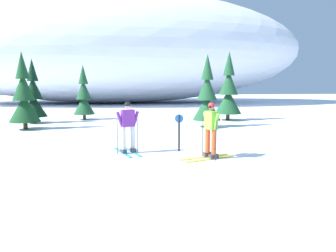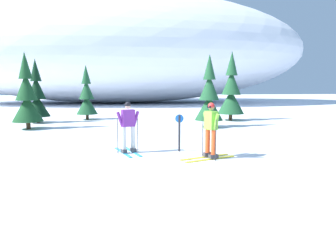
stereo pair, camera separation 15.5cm
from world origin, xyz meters
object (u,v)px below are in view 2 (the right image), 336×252
(pine_tree_center_left, at_px, (27,97))
(pine_tree_center, at_px, (87,97))
(pine_tree_far_right, at_px, (231,92))
(trail_marker_post, at_px, (179,130))
(skier_lime_jacket, at_px, (211,130))
(pine_tree_far_left, at_px, (37,96))
(pine_tree_center_right, at_px, (209,97))
(skier_purple_jacket, at_px, (128,126))

(pine_tree_center_left, height_order, pine_tree_center, pine_tree_center_left)
(pine_tree_far_right, xyz_separation_m, trail_marker_post, (-4.51, -8.72, -1.07))
(skier_lime_jacket, xyz_separation_m, pine_tree_far_left, (-7.97, 9.77, 0.68))
(pine_tree_center, xyz_separation_m, pine_tree_far_right, (9.06, -1.49, 0.33))
(skier_lime_jacket, relative_size, pine_tree_center, 0.51)
(pine_tree_far_left, distance_m, pine_tree_far_right, 11.69)
(pine_tree_far_left, distance_m, pine_tree_center, 3.03)
(pine_tree_far_left, height_order, pine_tree_center_right, pine_tree_center_right)
(skier_purple_jacket, distance_m, pine_tree_far_right, 10.81)
(trail_marker_post, bearing_deg, skier_purple_jacket, -177.28)
(pine_tree_center_right, distance_m, pine_tree_far_right, 3.63)
(skier_lime_jacket, relative_size, trail_marker_post, 1.41)
(pine_tree_far_left, xyz_separation_m, pine_tree_center_left, (0.30, -2.60, 0.06))
(pine_tree_center, xyz_separation_m, pine_tree_center_right, (6.95, -4.43, 0.14))
(pine_tree_center_left, bearing_deg, skier_lime_jacket, -43.05)
(skier_purple_jacket, xyz_separation_m, trail_marker_post, (1.70, 0.08, -0.16))
(pine_tree_center_right, relative_size, trail_marker_post, 3.03)
(pine_tree_far_left, xyz_separation_m, trail_marker_post, (7.17, -8.69, -0.84))
(skier_lime_jacket, height_order, pine_tree_far_right, pine_tree_far_right)
(pine_tree_far_left, distance_m, pine_tree_center_left, 2.62)
(skier_purple_jacket, xyz_separation_m, pine_tree_far_right, (6.21, 8.80, 0.91))
(skier_purple_jacket, bearing_deg, pine_tree_far_right, 54.76)
(pine_tree_center_left, xyz_separation_m, pine_tree_center, (2.33, 4.12, -0.16))
(pine_tree_center, bearing_deg, pine_tree_far_left, -150.02)
(pine_tree_far_left, bearing_deg, pine_tree_center, 29.98)
(skier_lime_jacket, bearing_deg, skier_purple_jacket, 158.17)
(skier_purple_jacket, xyz_separation_m, pine_tree_center, (-2.84, 10.28, 0.58))
(pine_tree_far_left, relative_size, trail_marker_post, 2.96)
(pine_tree_center, bearing_deg, trail_marker_post, -65.98)
(skier_lime_jacket, bearing_deg, pine_tree_far_left, 129.22)
(skier_lime_jacket, height_order, pine_tree_far_left, pine_tree_far_left)
(trail_marker_post, bearing_deg, pine_tree_center_left, 138.48)
(pine_tree_center_left, relative_size, pine_tree_far_right, 0.90)
(skier_purple_jacket, relative_size, pine_tree_center_left, 0.44)
(skier_purple_jacket, xyz_separation_m, pine_tree_center_right, (4.10, 5.85, 0.71))
(pine_tree_far_left, bearing_deg, trail_marker_post, -50.45)
(pine_tree_center_left, height_order, pine_tree_center_right, pine_tree_center_left)
(pine_tree_far_right, bearing_deg, pine_tree_center, 170.67)
(pine_tree_center, bearing_deg, pine_tree_center_left, -119.48)
(skier_purple_jacket, xyz_separation_m, skier_lime_jacket, (2.50, -1.00, -0.00))
(pine_tree_center_left, height_order, trail_marker_post, pine_tree_center_left)
(trail_marker_post, bearing_deg, skier_lime_jacket, -53.54)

